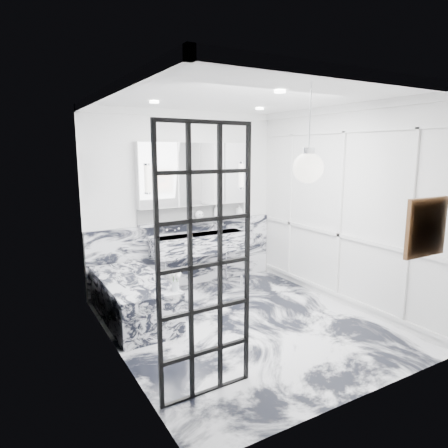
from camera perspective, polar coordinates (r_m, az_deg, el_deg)
floor at (r=5.26m, az=3.06°, el=-14.12°), size 3.60×3.60×0.00m
ceiling at (r=4.83m, az=3.40°, el=17.72°), size 3.60×3.60×0.00m
wall_back at (r=6.42m, az=-5.62°, el=3.35°), size 3.60×0.00×3.60m
wall_front at (r=3.52m, az=19.52°, el=-3.11°), size 3.60×0.00×3.60m
wall_left at (r=4.21m, az=-15.34°, el=-0.72°), size 0.00×3.60×3.60m
wall_right at (r=5.87m, az=16.41°, el=2.32°), size 0.00×3.60×3.60m
marble_clad_back at (r=6.56m, az=-5.39°, el=-4.28°), size 3.18×0.05×1.05m
marble_clad_left at (r=4.22m, az=-15.10°, el=-1.50°), size 0.02×3.56×2.68m
panel_molding at (r=5.87m, az=16.23°, el=1.34°), size 0.03×3.40×2.30m
soap_bottle_a at (r=6.60m, az=-1.12°, el=1.86°), size 0.11×0.11×0.22m
soap_bottle_b at (r=6.82m, az=2.16°, el=1.97°), size 0.09×0.09×0.18m
soap_bottle_c at (r=6.83m, az=2.22°, el=1.86°), size 0.15×0.15×0.16m
face_pot at (r=6.46m, az=-3.56°, el=1.32°), size 0.14×0.14×0.14m
amber_bottle at (r=6.60m, az=-1.16°, el=1.32°), size 0.04×0.04×0.10m
flower_vase at (r=4.81m, az=-6.95°, el=-8.77°), size 0.09×0.09×0.12m
crittall_door at (r=3.48m, az=-2.66°, el=-5.93°), size 0.88×0.06×2.42m
artwork at (r=4.22m, az=26.93°, el=-0.42°), size 0.46×0.04×0.46m
pendant_light at (r=3.50m, az=11.94°, el=7.85°), size 0.26×0.26×0.26m
trough_sink at (r=6.38m, az=-3.37°, el=-2.77°), size 1.60×0.45×0.30m
ledge at (r=6.46m, az=-4.06°, el=0.46°), size 1.90×0.14×0.04m
subway_tile at (r=6.49m, az=-4.32°, el=1.71°), size 1.90×0.03×0.23m
mirror_cabinet at (r=6.38m, az=-4.17°, el=7.12°), size 1.90×0.16×1.00m
sconce_left at (r=5.98m, az=-10.90°, el=6.35°), size 0.07×0.07×0.40m
sconce_right at (r=6.69m, az=2.56°, el=6.95°), size 0.07×0.07×0.40m
bathtub at (r=5.45m, az=-12.84°, el=-10.35°), size 0.75×1.65×0.55m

